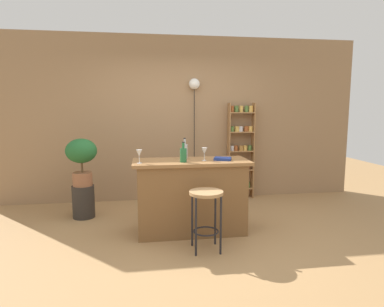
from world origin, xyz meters
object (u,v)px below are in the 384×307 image
Objects in this scene: bar_stool at (206,206)px; cookbook at (223,159)px; spice_shelf at (241,147)px; pendant_globe_light at (194,86)px; bottle_wine_red at (183,155)px; wine_glass_left at (139,154)px; wine_glass_center at (204,151)px; bottle_spirits_clear at (185,151)px; potted_plant at (81,156)px; plant_stool at (84,201)px.

bar_stool is 3.24× the size of cookbook.
spice_shelf is 1.69m from cookbook.
pendant_globe_light is (0.20, 2.13, 1.44)m from bar_stool.
wine_glass_left is at bearing -179.35° from bottle_wine_red.
pendant_globe_light reaches higher than spice_shelf.
bottle_wine_red is 0.53m from wine_glass_left.
wine_glass_center is at bearing 6.38° from wine_glass_left.
wine_glass_center is (0.28, 0.08, 0.02)m from bottle_wine_red.
bar_stool is 0.94m from bottle_spirits_clear.
potted_plant is (-2.58, -0.71, -0.01)m from spice_shelf.
spice_shelf is 6.72× the size of bottle_wine_red.
bar_stool is at bearing -116.11° from spice_shelf.
wine_glass_left reaches higher than cookbook.
bottle_wine_red is (-0.20, 0.46, 0.51)m from bar_stool.
bar_stool is 1.43× the size of plant_stool.
potted_plant is (-1.56, 1.37, 0.39)m from bar_stool.
spice_shelf is 2.03m from bottle_wine_red.
plant_stool is 0.23× the size of pendant_globe_light.
spice_shelf is 6.23× the size of bottle_spirits_clear.
bottle_wine_red is (1.36, -0.91, 0.13)m from potted_plant.
cookbook is 1.87m from pendant_globe_light.
bar_stool is 2.72× the size of bottle_wine_red.
bottle_spirits_clear is at bearing 79.64° from bottle_wine_red.
wine_glass_left is at bearing -47.98° from plant_stool.
bottle_wine_red is 0.29m from wine_glass_center.
bar_stool is at bearing -66.94° from bottle_wine_red.
bottle_spirits_clear is 0.31m from wine_glass_center.
bottle_spirits_clear reaches higher than wine_glass_center.
pendant_globe_light is (0.12, 1.58, 0.90)m from wine_glass_center.
wine_glass_center is at bearing -45.11° from bottle_spirits_clear.
bottle_wine_red is at bearing -150.51° from cookbook.
potted_plant is at bearing 156.77° from bottle_spirits_clear.
bottle_wine_red reaches higher than cookbook.
spice_shelf reaches higher than bottle_spirits_clear.
spice_shelf reaches higher than cookbook.
spice_shelf is at bearing -2.88° from pendant_globe_light.
bottle_wine_red is 0.31m from bottle_spirits_clear.
bottle_wine_red is at bearing -126.89° from spice_shelf.
bottle_spirits_clear reaches higher than potted_plant.
wine_glass_center is at bearing -94.33° from pendant_globe_light.
potted_plant reaches higher than wine_glass_left.
wine_glass_center is at bearing 16.98° from bottle_wine_red.
bar_stool is 2.57m from pendant_globe_light.
bar_stool is 4.14× the size of wine_glass_center.
bar_stool is at bearing -79.61° from bottle_spirits_clear.
bottle_wine_red reaches higher than bar_stool.
wine_glass_left is at bearing 147.97° from bar_stool.
potted_plant is at bearing 153.14° from wine_glass_center.
potted_plant reaches higher than wine_glass_center.
cookbook is at bearing -23.89° from plant_stool.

